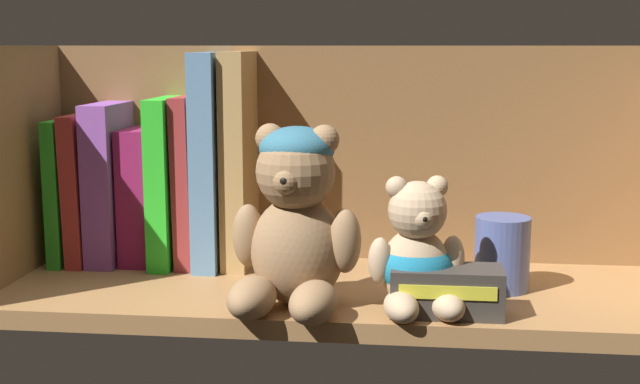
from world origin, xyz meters
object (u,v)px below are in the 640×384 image
pillar_candle (502,253)px  small_product_box (447,291)px  book_3 (145,194)px  book_6 (215,159)px  book_7 (241,159)px  book_2 (114,181)px  book_5 (193,179)px  teddy_bear_smaller (417,258)px  book_1 (90,186)px  teddy_bear_larger (295,222)px  book_0 (73,188)px  book_4 (172,180)px

pillar_candle → small_product_box: 11.03cm
book_3 → book_6: 9.75cm
book_6 → book_7: bearing=0.0°
book_3 → book_7: 12.65cm
book_2 → book_3: bearing=0.0°
book_5 → book_6: (2.76, 0.00, 2.49)cm
book_2 → book_3: 4.07cm
teddy_bear_smaller → small_product_box: size_ratio=1.24×
book_1 → teddy_bear_smaller: (39.28, -16.43, -3.63)cm
book_2 → small_product_box: 43.47cm
teddy_bear_smaller → pillar_candle: 12.12cm
teddy_bear_larger → teddy_bear_smaller: bearing=1.2°
book_0 → book_3: book_0 is taller
book_6 → teddy_bear_smaller: book_6 is taller
book_0 → small_product_box: 48.06cm
book_4 → small_product_box: size_ratio=1.83×
book_4 → book_7: size_ratio=0.79×
book_4 → book_5: bearing=0.0°
book_0 → pillar_candle: bearing=-9.4°
book_1 → small_product_box: (42.18, -17.45, -6.50)cm
book_0 → teddy_bear_smaller: (41.44, -16.43, -3.33)cm
book_7 → teddy_bear_smaller: 27.35cm
book_1 → pillar_candle: (48.22, -8.35, -4.90)cm
book_7 → teddy_bear_larger: bearing=-62.3°
book_3 → teddy_bear_larger: size_ratio=0.88×
book_2 → teddy_bear_larger: book_2 is taller
teddy_bear_smaller → small_product_box: 4.21cm
book_0 → book_7: size_ratio=0.68×
book_1 → teddy_bear_larger: bearing=-31.3°
book_0 → book_7: (20.81, 0.00, 3.92)cm
book_6 → book_2: bearing=-180.0°
book_4 → book_7: bearing=0.0°
book_1 → book_7: size_ratio=0.71×
book_0 → book_3: size_ratio=1.07×
book_3 → pillar_candle: (41.41, -8.35, -4.06)cm
book_3 → book_7: book_7 is taller
book_3 → pillar_candle: size_ratio=2.04×
book_2 → book_5: (9.74, 0.00, 0.45)cm
teddy_bear_larger → book_0: bearing=150.6°
pillar_candle → book_1: bearing=170.2°
book_5 → book_3: bearing=180.0°
book_7 → pillar_candle: (29.57, -8.35, -8.53)cm
book_5 → pillar_candle: book_5 is taller
teddy_bear_smaller → book_1: bearing=157.3°
book_6 → small_product_box: size_ratio=2.32×
book_2 → book_0: bearing=180.0°
book_2 → teddy_bear_larger: 29.56cm
book_3 → book_4: (3.36, 0.00, 1.82)cm
book_2 → pillar_candle: book_2 is taller
book_4 → teddy_bear_larger: 24.01cm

